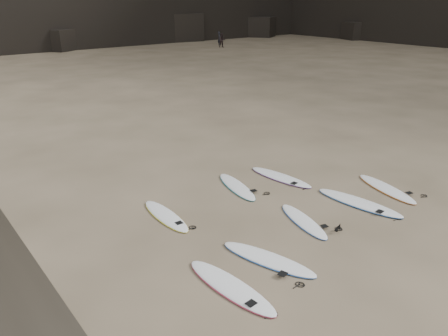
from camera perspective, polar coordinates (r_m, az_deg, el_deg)
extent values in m
plane|color=#897559|center=(12.78, 12.34, -6.31)|extent=(240.00, 240.00, 0.00)
cube|color=black|center=(54.86, -20.92, 15.36)|extent=(4.23, 4.46, 2.33)
cube|color=black|center=(63.05, -5.89, 17.83)|extent=(5.95, 5.19, 3.59)
cube|color=black|center=(69.44, 4.59, 17.92)|extent=(5.31, 5.56, 2.88)
cube|color=black|center=(67.53, 17.09, 16.78)|extent=(4.39, 4.01, 2.41)
ellipsoid|color=white|center=(9.73, 0.86, -15.19)|extent=(0.81, 2.64, 0.09)
ellipsoid|color=white|center=(10.65, 5.77, -11.71)|extent=(1.28, 2.58, 0.09)
ellipsoid|color=white|center=(12.42, 10.35, -6.79)|extent=(1.13, 2.26, 0.08)
ellipsoid|color=white|center=(13.84, 17.20, -4.31)|extent=(0.99, 2.84, 0.10)
ellipsoid|color=white|center=(15.12, 20.45, -2.51)|extent=(1.25, 2.59, 0.09)
ellipsoid|color=white|center=(12.61, -7.62, -6.17)|extent=(0.67, 2.34, 0.08)
ellipsoid|color=white|center=(14.33, 1.69, -2.41)|extent=(1.13, 2.44, 0.09)
ellipsoid|color=white|center=(15.17, 7.39, -1.17)|extent=(0.89, 2.59, 0.09)
imported|color=black|center=(57.14, -0.60, 16.57)|extent=(0.72, 0.66, 1.65)
imported|color=black|center=(54.64, -0.25, 16.33)|extent=(0.99, 0.91, 1.64)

